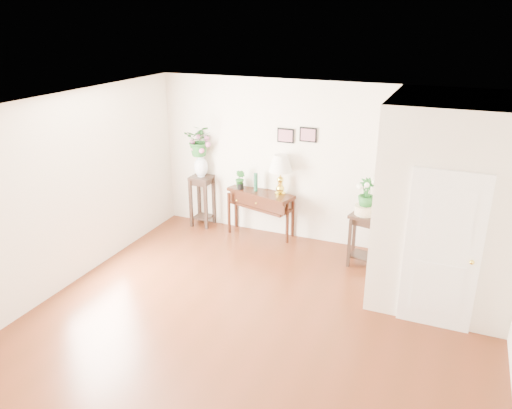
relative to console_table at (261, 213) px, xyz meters
The scene contains 20 objects.
floor 2.80m from the console_table, 67.93° to the right, with size 6.00×5.50×0.02m, color #552713.
ceiling 3.66m from the console_table, 67.93° to the right, with size 6.00×5.50×0.02m, color white.
wall_back 1.44m from the console_table, ahead, with size 6.00×0.02×2.80m, color beige.
wall_front 5.51m from the console_table, 78.92° to the right, with size 6.00×0.02×2.80m, color beige.
wall_left 3.38m from the console_table, 127.30° to the right, with size 0.02×5.50×2.80m, color beige.
partition 3.39m from the console_table, 14.20° to the right, with size 1.80×1.95×2.80m, color beige.
door 3.67m from the console_table, 29.74° to the right, with size 0.90×0.05×2.10m, color white.
art_print_left 1.49m from the console_table, 22.20° to the left, with size 0.30×0.02×0.25m, color black.
art_print_right 1.69m from the console_table, 11.42° to the left, with size 0.30×0.02×0.25m, color black.
wall_ornament 2.82m from the console_table, 16.92° to the right, with size 0.51×0.51×0.07m, color #A66426.
console_table is the anchor object (origin of this frame).
table_lamp 0.85m from the console_table, ahead, with size 0.41×0.41×0.72m, color gold.
green_vase 0.59m from the console_table, behind, with size 0.07×0.07×0.33m, color #1A4E34.
potted_plant 0.71m from the console_table, behind, with size 0.19×0.15×0.35m, color #205F23.
plant_stand_a 1.20m from the console_table, behind, with size 0.38×0.38×0.97m, color black.
porcelain_vase 1.43m from the console_table, behind, with size 0.26×0.26×0.44m, color white, non-canonical shape.
lily_arrangement 1.73m from the console_table, behind, with size 0.52×0.45×0.58m, color #205F23.
plant_stand_b 1.99m from the console_table, 12.91° to the right, with size 0.41×0.41×0.87m, color black.
ceramic_bowl 2.06m from the console_table, 12.91° to the right, with size 0.33×0.33×0.15m, color #EEE5CF.
narcissus 2.15m from the console_table, 12.91° to the right, with size 0.26×0.26×0.46m, color #205F23.
Camera 1 is at (2.11, -5.20, 3.79)m, focal length 35.00 mm.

